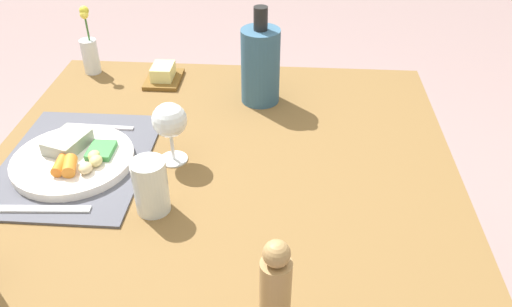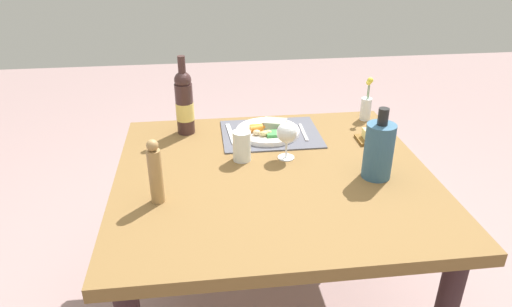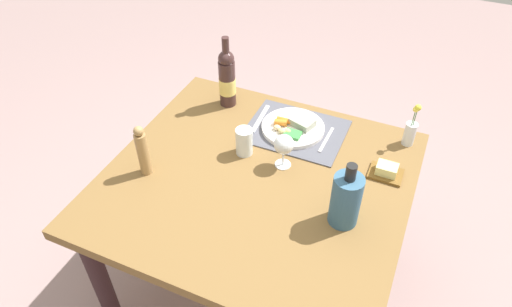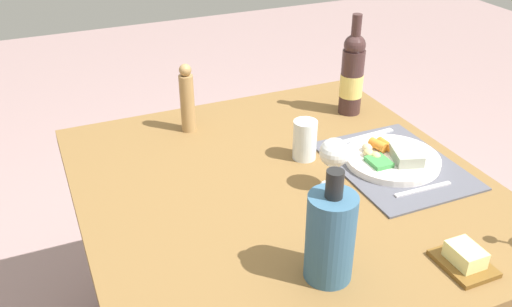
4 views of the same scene
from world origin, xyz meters
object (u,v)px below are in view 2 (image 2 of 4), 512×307
object	(u,v)px
butter_dish	(373,136)
pepper_mill	(155,173)
cooler_bottle	(379,150)
flower_vase	(366,106)
wine_bottle	(184,103)
dinner_plate	(268,130)
knife	(231,134)
dining_table	(273,194)
water_tumbler	(242,148)
wine_glass	(287,134)
fork	(303,132)

from	to	relation	value
butter_dish	pepper_mill	bearing A→B (deg)	22.65
cooler_bottle	flower_vase	bearing A→B (deg)	-104.81
wine_bottle	pepper_mill	xyz separation A→B (m)	(0.09, 0.55, -0.03)
dinner_plate	pepper_mill	distance (m)	0.65
knife	butter_dish	distance (m)	0.60
wine_bottle	pepper_mill	size ratio (longest dim) A/B	1.51
cooler_bottle	butter_dish	bearing A→B (deg)	-107.76
dining_table	water_tumbler	size ratio (longest dim) A/B	9.73
dining_table	wine_glass	world-z (taller)	wine_glass
dining_table	cooler_bottle	world-z (taller)	cooler_bottle
knife	wine_glass	bearing A→B (deg)	126.57
fork	wine_glass	distance (m)	0.26
wine_bottle	pepper_mill	distance (m)	0.55
knife	flower_vase	bearing A→B (deg)	-174.69
fork	water_tumbler	bearing A→B (deg)	37.37
wine_bottle	wine_glass	bearing A→B (deg)	143.04
dinner_plate	wine_glass	size ratio (longest dim) A/B	1.84
water_tumbler	cooler_bottle	xyz separation A→B (m)	(-0.47, 0.19, 0.06)
knife	wine_glass	world-z (taller)	wine_glass
wine_bottle	pepper_mill	world-z (taller)	wine_bottle
dining_table	water_tumbler	distance (m)	0.21
knife	butter_dish	size ratio (longest dim) A/B	1.60
knife	water_tumbler	world-z (taller)	water_tumbler
wine_bottle	flower_vase	bearing A→B (deg)	-177.02
dinner_plate	cooler_bottle	size ratio (longest dim) A/B	1.03
fork	knife	world-z (taller)	same
dinner_plate	flower_vase	distance (m)	0.49
water_tumbler	cooler_bottle	distance (m)	0.51
fork	wine_bottle	bearing A→B (deg)	-7.31
dinner_plate	knife	world-z (taller)	dinner_plate
fork	butter_dish	world-z (taller)	butter_dish
dining_table	wine_glass	distance (m)	0.24
flower_vase	wine_bottle	bearing A→B (deg)	2.98
pepper_mill	cooler_bottle	world-z (taller)	cooler_bottle
butter_dish	dining_table	bearing A→B (deg)	25.50
dinner_plate	wine_glass	world-z (taller)	wine_glass
knife	flower_vase	world-z (taller)	flower_vase
dinner_plate	butter_dish	size ratio (longest dim) A/B	2.11
dining_table	fork	size ratio (longest dim) A/B	6.65
wine_bottle	water_tumbler	bearing A→B (deg)	127.03
flower_vase	dinner_plate	bearing A→B (deg)	13.60
dining_table	pepper_mill	world-z (taller)	pepper_mill
dinner_plate	wine_glass	bearing A→B (deg)	99.76
dinner_plate	water_tumbler	bearing A→B (deg)	58.00
wine_glass	butter_dish	bearing A→B (deg)	-164.45
knife	wine_bottle	xyz separation A→B (m)	(0.19, -0.06, 0.13)
fork	water_tumbler	xyz separation A→B (m)	(0.29, 0.21, 0.04)
dinner_plate	pepper_mill	size ratio (longest dim) A/B	1.21
knife	pepper_mill	xyz separation A→B (m)	(0.28, 0.49, 0.10)
flower_vase	wine_glass	world-z (taller)	flower_vase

